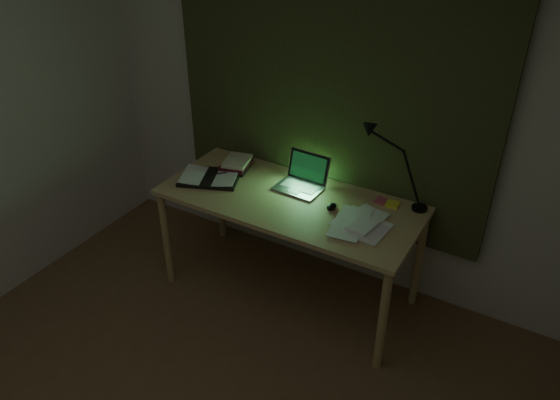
# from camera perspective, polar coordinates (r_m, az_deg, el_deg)

# --- Properties ---
(wall_back) EXTENTS (3.50, 0.00, 2.50)m
(wall_back) POSITION_cam_1_polar(r_m,az_deg,el_deg) (3.60, 5.19, 9.79)
(wall_back) COLOR beige
(wall_back) RESTS_ON ground
(curtain) EXTENTS (2.20, 0.06, 2.00)m
(curtain) POSITION_cam_1_polar(r_m,az_deg,el_deg) (3.50, 5.06, 12.62)
(curtain) COLOR #30381C
(curtain) RESTS_ON wall_back
(desk) EXTENTS (1.68, 0.73, 0.77)m
(desk) POSITION_cam_1_polar(r_m,az_deg,el_deg) (3.69, 0.94, -4.93)
(desk) COLOR tan
(desk) RESTS_ON floor
(laptop) EXTENTS (0.31, 0.35, 0.21)m
(laptop) POSITION_cam_1_polar(r_m,az_deg,el_deg) (3.53, 1.95, 2.61)
(laptop) COLOR #B9B9BE
(laptop) RESTS_ON desk
(open_textbook) EXTENTS (0.47, 0.40, 0.03)m
(open_textbook) POSITION_cam_1_polar(r_m,az_deg,el_deg) (3.72, -7.35, 2.39)
(open_textbook) COLOR white
(open_textbook) RESTS_ON desk
(book_stack) EXTENTS (0.22, 0.25, 0.09)m
(book_stack) POSITION_cam_1_polar(r_m,az_deg,el_deg) (3.81, -4.53, 3.81)
(book_stack) COLOR white
(book_stack) RESTS_ON desk
(loose_papers) EXTENTS (0.32, 0.34, 0.02)m
(loose_papers) POSITION_cam_1_polar(r_m,az_deg,el_deg) (3.27, 8.04, -2.31)
(loose_papers) COLOR white
(loose_papers) RESTS_ON desk
(mouse) EXTENTS (0.05, 0.09, 0.03)m
(mouse) POSITION_cam_1_polar(r_m,az_deg,el_deg) (3.38, 5.40, -0.69)
(mouse) COLOR black
(mouse) RESTS_ON desk
(sticky_yellow) EXTENTS (0.08, 0.08, 0.02)m
(sticky_yellow) POSITION_cam_1_polar(r_m,az_deg,el_deg) (3.48, 11.69, -0.43)
(sticky_yellow) COLOR #FFFC35
(sticky_yellow) RESTS_ON desk
(sticky_pink) EXTENTS (0.08, 0.08, 0.02)m
(sticky_pink) POSITION_cam_1_polar(r_m,az_deg,el_deg) (3.50, 10.56, -0.09)
(sticky_pink) COLOR #D35268
(sticky_pink) RESTS_ON desk
(desk_lamp) EXTENTS (0.41, 0.35, 0.52)m
(desk_lamp) POSITION_cam_1_polar(r_m,az_deg,el_deg) (3.35, 14.91, 2.81)
(desk_lamp) COLOR black
(desk_lamp) RESTS_ON desk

